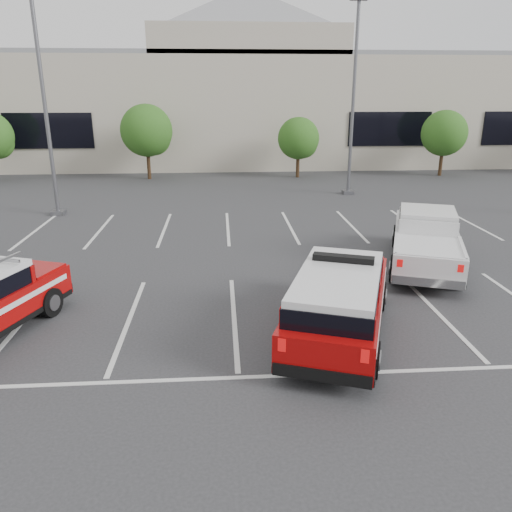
# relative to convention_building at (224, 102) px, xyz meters

# --- Properties ---
(ground) EXTENTS (120.00, 120.00, 0.00)m
(ground) POSITION_rel_convention_building_xyz_m (-0.18, -31.86, -4.72)
(ground) COLOR #2D2D2F
(ground) RESTS_ON ground
(stall_markings) EXTENTS (23.00, 15.00, 0.01)m
(stall_markings) POSITION_rel_convention_building_xyz_m (-0.18, -27.36, -4.71)
(stall_markings) COLOR silver
(stall_markings) RESTS_ON ground
(convention_building) EXTENTS (60.00, 16.99, 13.20)m
(convention_building) POSITION_rel_convention_building_xyz_m (0.00, 0.00, 0.00)
(convention_building) COLOR #B9AE9C
(convention_building) RESTS_ON ground
(tree_mid_left) EXTENTS (3.37, 3.37, 4.85)m
(tree_mid_left) POSITION_rel_convention_building_xyz_m (-5.09, -9.82, -1.68)
(tree_mid_left) COLOR #3F2B19
(tree_mid_left) RESTS_ON ground
(tree_mid_right) EXTENTS (2.77, 2.77, 3.99)m
(tree_mid_right) POSITION_rel_convention_building_xyz_m (4.91, -9.82, -2.22)
(tree_mid_right) COLOR #3F2B19
(tree_mid_right) RESTS_ON ground
(tree_right) EXTENTS (3.07, 3.07, 4.42)m
(tree_right) POSITION_rel_convention_building_xyz_m (14.91, -9.82, -1.95)
(tree_right) COLOR #3F2B19
(tree_right) RESTS_ON ground
(light_pole_left) EXTENTS (0.90, 0.60, 10.24)m
(light_pole_left) POSITION_rel_convention_building_xyz_m (-8.18, -19.86, 0.47)
(light_pole_left) COLOR #59595E
(light_pole_left) RESTS_ON ground
(light_pole_mid) EXTENTS (0.90, 0.60, 10.24)m
(light_pole_mid) POSITION_rel_convention_building_xyz_m (6.82, -15.86, 0.47)
(light_pole_mid) COLOR #59595E
(light_pole_mid) RESTS_ON ground
(fire_chief_suv) EXTENTS (3.68, 5.72, 1.89)m
(fire_chief_suv) POSITION_rel_convention_building_xyz_m (2.27, -33.03, -3.95)
(fire_chief_suv) COLOR #960707
(fire_chief_suv) RESTS_ON ground
(white_pickup) EXTENTS (3.92, 6.19, 1.80)m
(white_pickup) POSITION_rel_convention_building_xyz_m (6.35, -28.13, -4.00)
(white_pickup) COLOR silver
(white_pickup) RESTS_ON ground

